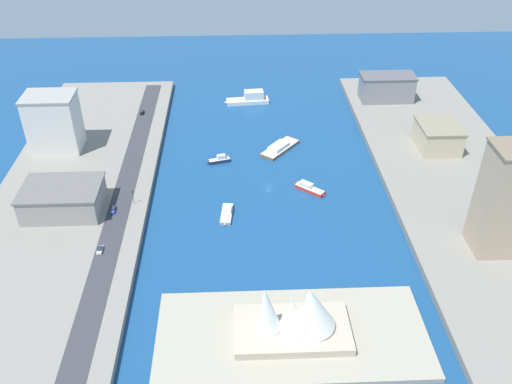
% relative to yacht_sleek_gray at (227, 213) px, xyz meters
% --- Properties ---
extents(ground_plane, '(440.00, 440.00, 0.00)m').
position_rel_yacht_sleek_gray_xyz_m(ground_plane, '(-19.57, -22.10, -1.18)').
color(ground_plane, navy).
extents(quay_west, '(70.00, 240.00, 3.25)m').
position_rel_yacht_sleek_gray_xyz_m(quay_west, '(-108.83, -22.10, 0.44)').
color(quay_west, gray).
rests_on(quay_west, ground_plane).
extents(quay_east, '(70.00, 240.00, 3.25)m').
position_rel_yacht_sleek_gray_xyz_m(quay_east, '(69.69, -22.10, 0.44)').
color(quay_east, gray).
rests_on(quay_east, ground_plane).
extents(peninsula_point, '(89.96, 40.18, 2.00)m').
position_rel_yacht_sleek_gray_xyz_m(peninsula_point, '(-21.72, 69.21, -0.18)').
color(peninsula_point, '#A89E89').
rests_on(peninsula_point, ground_plane).
extents(road_strip, '(9.37, 228.00, 0.15)m').
position_rel_yacht_sleek_gray_xyz_m(road_strip, '(46.59, -22.10, 2.14)').
color(road_strip, '#38383D').
rests_on(road_strip, quay_east).
extents(yacht_sleek_gray, '(6.04, 15.67, 3.30)m').
position_rel_yacht_sleek_gray_xyz_m(yacht_sleek_gray, '(0.00, 0.00, 0.00)').
color(yacht_sleek_gray, '#999EA3').
rests_on(yacht_sleek_gray, ground_plane).
extents(ferry_white_commuter, '(27.52, 9.99, 7.62)m').
position_rel_yacht_sleek_gray_xyz_m(ferry_white_commuter, '(-14.04, -114.52, 1.64)').
color(ferry_white_commuter, silver).
rests_on(ferry_white_commuter, ground_plane).
extents(barge_flat_brown, '(22.27, 24.49, 3.39)m').
position_rel_yacht_sleek_gray_xyz_m(barge_flat_brown, '(-27.59, -56.25, 0.08)').
color(barge_flat_brown, brown).
rests_on(barge_flat_brown, ground_plane).
extents(tugboat_red, '(13.97, 12.58, 3.72)m').
position_rel_yacht_sleek_gray_xyz_m(tugboat_red, '(-38.21, -17.29, 0.19)').
color(tugboat_red, red).
rests_on(tugboat_red, ground_plane).
extents(patrol_launch_navy, '(12.45, 5.85, 4.06)m').
position_rel_yacht_sleek_gray_xyz_m(patrol_launch_navy, '(3.81, -44.73, 0.21)').
color(patrol_launch_navy, '#1E284C').
rests_on(patrol_launch_navy, ground_plane).
extents(carpark_squat_concrete, '(33.38, 24.10, 11.91)m').
position_rel_yacht_sleek_gray_xyz_m(carpark_squat_concrete, '(69.60, -2.23, 8.05)').
color(carpark_squat_concrete, gray).
rests_on(carpark_squat_concrete, quay_east).
extents(hotel_broad_white, '(24.99, 18.79, 29.35)m').
position_rel_yacht_sleek_gray_xyz_m(hotel_broad_white, '(85.96, -57.09, 16.77)').
color(hotel_broad_white, silver).
rests_on(hotel_broad_white, quay_east).
extents(office_block_beige, '(20.38, 23.87, 13.26)m').
position_rel_yacht_sleek_gray_xyz_m(office_block_beige, '(-107.42, -49.13, 8.73)').
color(office_block_beige, '#C6B793').
rests_on(office_block_beige, quay_west).
extents(warehouse_low_gray, '(32.02, 15.90, 15.50)m').
position_rel_yacht_sleek_gray_xyz_m(warehouse_low_gray, '(-95.50, -108.72, 9.85)').
color(warehouse_low_gray, gray).
rests_on(warehouse_low_gray, quay_west).
extents(hatchback_blue, '(2.18, 5.26, 1.69)m').
position_rel_yacht_sleek_gray_xyz_m(hatchback_blue, '(48.93, -0.50, 3.04)').
color(hatchback_blue, black).
rests_on(hatchback_blue, road_strip).
extents(van_white, '(1.98, 4.84, 1.57)m').
position_rel_yacht_sleek_gray_xyz_m(van_white, '(49.29, 26.16, 2.99)').
color(van_white, black).
rests_on(van_white, road_strip).
extents(suv_black, '(1.91, 4.67, 1.65)m').
position_rel_yacht_sleek_gray_xyz_m(suv_black, '(48.62, -95.48, 3.02)').
color(suv_black, black).
rests_on(suv_black, road_strip).
extents(traffic_light_waterfront, '(0.36, 0.36, 6.50)m').
position_rel_yacht_sleek_gray_xyz_m(traffic_light_waterfront, '(40.68, -5.86, 6.41)').
color(traffic_light_waterfront, black).
rests_on(traffic_light_waterfront, quay_east).
extents(opera_landmark, '(38.31, 21.27, 20.79)m').
position_rel_yacht_sleek_gray_xyz_m(opera_landmark, '(-22.87, 69.21, 8.83)').
color(opera_landmark, '#BCAD93').
rests_on(opera_landmark, peninsula_point).
extents(park_tree_cluster, '(7.71, 14.00, 9.98)m').
position_rel_yacht_sleek_gray_xyz_m(park_tree_cluster, '(-108.89, -65.26, 8.07)').
color(park_tree_cluster, brown).
rests_on(park_tree_cluster, quay_west).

